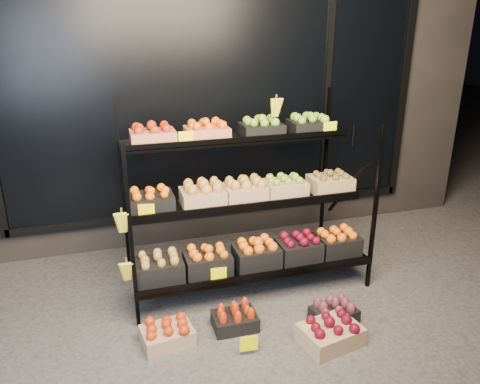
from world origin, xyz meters
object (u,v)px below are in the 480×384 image
object	(u,v)px
display_rack	(245,201)
floor_crate_midright	(330,332)
floor_crate_left	(167,333)
floor_crate_midleft	(235,318)

from	to	relation	value
display_rack	floor_crate_midright	size ratio (longest dim) A/B	4.50
floor_crate_midright	display_rack	bearing A→B (deg)	96.87
display_rack	floor_crate_left	world-z (taller)	display_rack
floor_crate_left	floor_crate_midleft	bearing A→B (deg)	-4.82
display_rack	floor_crate_midright	bearing A→B (deg)	-71.82
floor_crate_midleft	floor_crate_midright	xyz separation A→B (m)	(0.63, -0.39, 0.02)
floor_crate_left	floor_crate_midleft	world-z (taller)	floor_crate_left
floor_crate_midleft	display_rack	bearing A→B (deg)	67.36
floor_crate_left	floor_crate_midright	xyz separation A→B (m)	(1.17, -0.35, 0.01)
floor_crate_left	floor_crate_midright	distance (m)	1.22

